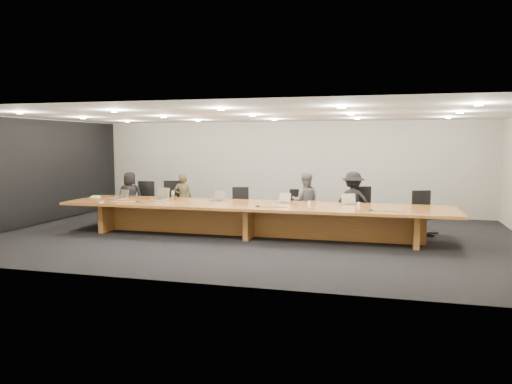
# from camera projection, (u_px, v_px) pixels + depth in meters

# --- Properties ---
(ground) EXTENTS (12.00, 12.00, 0.00)m
(ground) POSITION_uv_depth(u_px,v_px,m) (253.00, 236.00, 11.58)
(ground) COLOR black
(ground) RESTS_ON ground
(back_wall) EXTENTS (12.00, 0.02, 2.80)m
(back_wall) POSITION_uv_depth(u_px,v_px,m) (287.00, 168.00, 15.29)
(back_wall) COLOR silver
(back_wall) RESTS_ON ground
(left_wall_panel) EXTENTS (0.08, 7.84, 2.74)m
(left_wall_panel) POSITION_uv_depth(u_px,v_px,m) (33.00, 173.00, 12.97)
(left_wall_panel) COLOR black
(left_wall_panel) RESTS_ON ground
(conference_table) EXTENTS (9.00, 1.80, 0.75)m
(conference_table) POSITION_uv_depth(u_px,v_px,m) (253.00, 214.00, 11.53)
(conference_table) COLOR brown
(conference_table) RESTS_ON ground
(chair_far_left) EXTENTS (0.58, 0.58, 1.12)m
(chair_far_left) POSITION_uv_depth(u_px,v_px,m) (143.00, 201.00, 13.68)
(chair_far_left) COLOR black
(chair_far_left) RESTS_ON ground
(chair_left) EXTENTS (0.71, 0.71, 1.16)m
(chair_left) POSITION_uv_depth(u_px,v_px,m) (171.00, 202.00, 13.33)
(chair_left) COLOR black
(chair_left) RESTS_ON ground
(chair_mid_left) EXTENTS (0.59, 0.59, 1.03)m
(chair_mid_left) POSITION_uv_depth(u_px,v_px,m) (239.00, 206.00, 12.92)
(chair_mid_left) COLOR black
(chair_mid_left) RESTS_ON ground
(chair_mid_right) EXTENTS (0.59, 0.59, 1.01)m
(chair_mid_right) POSITION_uv_depth(u_px,v_px,m) (298.00, 209.00, 12.48)
(chair_mid_right) COLOR black
(chair_mid_right) RESTS_ON ground
(chair_right) EXTENTS (0.70, 0.70, 1.11)m
(chair_right) POSITION_uv_depth(u_px,v_px,m) (363.00, 209.00, 12.10)
(chair_right) COLOR black
(chair_right) RESTS_ON ground
(chair_far_right) EXTENTS (0.68, 0.68, 1.06)m
(chair_far_right) POSITION_uv_depth(u_px,v_px,m) (424.00, 213.00, 11.69)
(chair_far_right) COLOR black
(chair_far_right) RESTS_ON ground
(person_a) EXTENTS (0.77, 0.61, 1.38)m
(person_a) POSITION_uv_depth(u_px,v_px,m) (130.00, 197.00, 13.59)
(person_a) COLOR black
(person_a) RESTS_ON ground
(person_b) EXTENTS (0.56, 0.43, 1.35)m
(person_b) POSITION_uv_depth(u_px,v_px,m) (183.00, 199.00, 13.28)
(person_b) COLOR #3A331F
(person_b) RESTS_ON ground
(person_c) EXTENTS (0.75, 0.62, 1.41)m
(person_c) POSITION_uv_depth(u_px,v_px,m) (305.00, 201.00, 12.45)
(person_c) COLOR #5A5B5D
(person_c) RESTS_ON ground
(person_d) EXTENTS (0.95, 0.55, 1.46)m
(person_d) POSITION_uv_depth(u_px,v_px,m) (353.00, 202.00, 12.11)
(person_d) COLOR black
(person_d) RESTS_ON ground
(laptop_a) EXTENTS (0.35, 0.30, 0.23)m
(laptop_a) POSITION_uv_depth(u_px,v_px,m) (121.00, 194.00, 12.69)
(laptop_a) COLOR tan
(laptop_a) RESTS_ON conference_table
(laptop_b) EXTENTS (0.43, 0.36, 0.29)m
(laptop_b) POSITION_uv_depth(u_px,v_px,m) (160.00, 193.00, 12.48)
(laptop_b) COLOR #C5B896
(laptop_b) RESTS_ON conference_table
(laptop_c) EXTENTS (0.37, 0.31, 0.25)m
(laptop_c) POSITION_uv_depth(u_px,v_px,m) (217.00, 196.00, 12.10)
(laptop_c) COLOR tan
(laptop_c) RESTS_ON conference_table
(laptop_d) EXTENTS (0.36, 0.32, 0.24)m
(laptop_d) POSITION_uv_depth(u_px,v_px,m) (282.00, 198.00, 11.66)
(laptop_d) COLOR #C8B299
(laptop_d) RESTS_ON conference_table
(laptop_e) EXTENTS (0.40, 0.35, 0.26)m
(laptop_e) POSITION_uv_depth(u_px,v_px,m) (350.00, 199.00, 11.33)
(laptop_e) COLOR #C0AE93
(laptop_e) RESTS_ON conference_table
(water_bottle) EXTENTS (0.09, 0.09, 0.22)m
(water_bottle) POSITION_uv_depth(u_px,v_px,m) (173.00, 196.00, 12.29)
(water_bottle) COLOR #A9B9B4
(water_bottle) RESTS_ON conference_table
(amber_mug) EXTENTS (0.09, 0.09, 0.10)m
(amber_mug) POSITION_uv_depth(u_px,v_px,m) (175.00, 198.00, 12.24)
(amber_mug) COLOR brown
(amber_mug) RESTS_ON conference_table
(paper_cup_near) EXTENTS (0.09, 0.09, 0.08)m
(paper_cup_near) POSITION_uv_depth(u_px,v_px,m) (309.00, 203.00, 11.40)
(paper_cup_near) COLOR white
(paper_cup_near) RESTS_ON conference_table
(paper_cup_far) EXTENTS (0.08, 0.08, 0.08)m
(paper_cup_far) POSITION_uv_depth(u_px,v_px,m) (359.00, 204.00, 11.18)
(paper_cup_far) COLOR white
(paper_cup_far) RESTS_ON conference_table
(notepad) EXTENTS (0.24, 0.20, 0.01)m
(notepad) POSITION_uv_depth(u_px,v_px,m) (96.00, 197.00, 12.98)
(notepad) COLOR white
(notepad) RESTS_ON conference_table
(lime_gadget) EXTENTS (0.19, 0.12, 0.03)m
(lime_gadget) POSITION_uv_depth(u_px,v_px,m) (96.00, 196.00, 12.99)
(lime_gadget) COLOR #65CD36
(lime_gadget) RESTS_ON notepad
(av_box) EXTENTS (0.21, 0.18, 0.03)m
(av_box) POSITION_uv_depth(u_px,v_px,m) (99.00, 202.00, 11.87)
(av_box) COLOR #B8B8BD
(av_box) RESTS_ON conference_table
(mic_left) EXTENTS (0.15, 0.15, 0.03)m
(mic_left) POSITION_uv_depth(u_px,v_px,m) (138.00, 201.00, 11.87)
(mic_left) COLOR black
(mic_left) RESTS_ON conference_table
(mic_center) EXTENTS (0.16, 0.16, 0.03)m
(mic_center) POSITION_uv_depth(u_px,v_px,m) (257.00, 206.00, 11.06)
(mic_center) COLOR black
(mic_center) RESTS_ON conference_table
(mic_right) EXTENTS (0.15, 0.15, 0.03)m
(mic_right) POSITION_uv_depth(u_px,v_px,m) (371.00, 210.00, 10.37)
(mic_right) COLOR black
(mic_right) RESTS_ON conference_table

